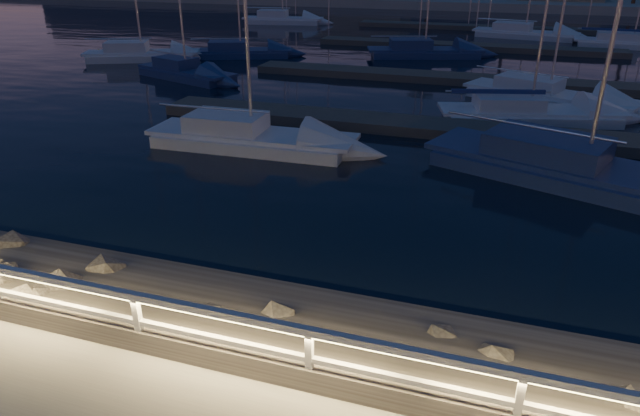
# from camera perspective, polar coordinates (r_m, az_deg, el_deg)

# --- Properties ---
(ground) EXTENTS (400.00, 400.00, 0.00)m
(ground) POSITION_cam_1_polar(r_m,az_deg,el_deg) (9.48, -6.99, -15.88)
(ground) COLOR #A8A498
(ground) RESTS_ON ground
(harbor_water) EXTENTS (400.00, 440.00, 0.60)m
(harbor_water) POSITION_cam_1_polar(r_m,az_deg,el_deg) (38.48, 13.37, 13.18)
(harbor_water) COLOR black
(harbor_water) RESTS_ON ground
(guard_rail) EXTENTS (44.11, 0.12, 1.06)m
(guard_rail) POSITION_cam_1_polar(r_m,az_deg,el_deg) (9.03, -7.65, -12.02)
(guard_rail) COLOR silver
(guard_rail) RESTS_ON ground
(riprap) EXTENTS (36.64, 2.98, 1.37)m
(riprap) POSITION_cam_1_polar(r_m,az_deg,el_deg) (10.59, 2.85, -12.60)
(riprap) COLOR slate
(riprap) RESTS_ON ground
(floating_docks) EXTENTS (22.00, 36.00, 0.40)m
(floating_docks) POSITION_cam_1_polar(r_m,az_deg,el_deg) (39.64, 13.65, 14.30)
(floating_docks) COLOR #574F48
(floating_docks) RESTS_ON ground
(far_shore) EXTENTS (160.00, 14.00, 5.20)m
(far_shore) POSITION_cam_1_polar(r_m,az_deg,el_deg) (80.80, 16.74, 19.32)
(far_shore) COLOR #A8A498
(far_shore) RESTS_ON ground
(sailboat_a) EXTENTS (7.55, 4.85, 12.63)m
(sailboat_a) POSITION_cam_1_polar(r_m,az_deg,el_deg) (40.91, -17.64, 14.52)
(sailboat_a) COLOR silver
(sailboat_a) RESTS_ON ground
(sailboat_b) EXTENTS (7.83, 2.61, 13.19)m
(sailboat_b) POSITION_cam_1_polar(r_m,az_deg,el_deg) (21.45, -7.36, 7.22)
(sailboat_b) COLOR silver
(sailboat_b) RESTS_ON ground
(sailboat_c) EXTENTS (7.88, 4.12, 12.89)m
(sailboat_c) POSITION_cam_1_polar(r_m,az_deg,el_deg) (26.18, 19.84, 9.06)
(sailboat_c) COLOR silver
(sailboat_c) RESTS_ON ground
(sailboat_d) EXTENTS (10.28, 6.09, 16.83)m
(sailboat_d) POSITION_cam_1_polar(r_m,az_deg,el_deg) (19.73, 24.29, 3.76)
(sailboat_d) COLOR navy
(sailboat_d) RESTS_ON ground
(sailboat_e) EXTENTS (6.85, 4.04, 11.36)m
(sailboat_e) POSITION_cam_1_polar(r_m,az_deg,el_deg) (34.29, -13.43, 13.20)
(sailboat_e) COLOR navy
(sailboat_e) RESTS_ON ground
(sailboat_f) EXTENTS (7.07, 4.44, 11.72)m
(sailboat_f) POSITION_cam_1_polar(r_m,az_deg,el_deg) (40.75, -8.20, 15.27)
(sailboat_f) COLOR navy
(sailboat_f) RESTS_ON ground
(sailboat_g) EXTENTS (8.18, 5.13, 13.52)m
(sailboat_g) POSITION_cam_1_polar(r_m,az_deg,el_deg) (29.81, 21.53, 10.58)
(sailboat_g) COLOR silver
(sailboat_g) RESTS_ON ground
(sailboat_i) EXTENTS (8.10, 3.58, 13.42)m
(sailboat_i) POSITION_cam_1_polar(r_m,az_deg,el_deg) (59.73, -3.94, 18.35)
(sailboat_i) COLOR silver
(sailboat_i) RESTS_ON ground
(sailboat_j) EXTENTS (8.01, 4.50, 13.18)m
(sailboat_j) POSITION_cam_1_polar(r_m,az_deg,el_deg) (41.05, 10.15, 15.26)
(sailboat_j) COLOR navy
(sailboat_j) RESTS_ON ground
(sailboat_k) EXTENTS (8.64, 3.88, 14.18)m
(sailboat_k) POSITION_cam_1_polar(r_m,az_deg,el_deg) (52.49, 19.59, 16.22)
(sailboat_k) COLOR silver
(sailboat_k) RESTS_ON ground
(sailboat_l) EXTENTS (8.32, 3.03, 13.79)m
(sailboat_l) POSITION_cam_1_polar(r_m,az_deg,el_deg) (50.14, 28.54, 14.37)
(sailboat_l) COLOR silver
(sailboat_l) RESTS_ON ground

